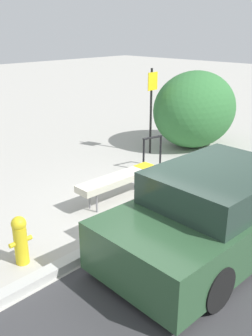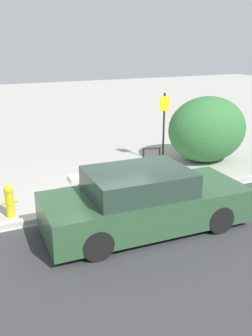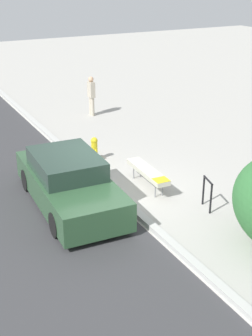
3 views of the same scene
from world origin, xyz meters
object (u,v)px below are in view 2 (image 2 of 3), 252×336
Objects in this scene: parked_car_near at (144,202)px; fire_hydrant at (10,200)px; bike_rack at (151,158)px; sign_post at (164,122)px; bench at (104,175)px.

fire_hydrant is at bearing 146.39° from parked_car_near.
sign_post reaches higher than bike_rack.
parked_car_near is (-2.77, -3.84, -0.76)m from sign_post.
sign_post is at bearing 42.41° from bike_rack.
sign_post is at bearing 31.53° from bench.
sign_post reaches higher than parked_car_near.
fire_hydrant is at bearing -166.34° from bench.
bike_rack reaches higher than fire_hydrant.
bike_rack is 4.52m from fire_hydrant.
parked_car_near is (-1.86, -3.01, 0.12)m from bike_rack.
bench is 2.58m from fire_hydrant.
sign_post is at bearing 20.92° from fire_hydrant.
parked_car_near reaches higher than bike_rack.
bench is 0.43× the size of parked_car_near.
bike_rack is at bearing 23.11° from bench.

